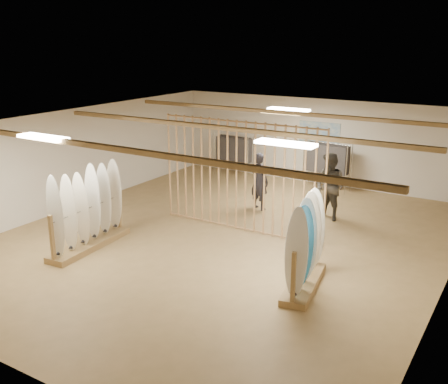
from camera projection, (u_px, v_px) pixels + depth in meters
The scene contains 15 objects.
floor at pixel (224, 239), 12.67m from camera, with size 12.00×12.00×0.00m, color #9E7C4C.
ceiling at pixel (224, 124), 11.87m from camera, with size 12.00×12.00×0.00m, color gray.
wall_back at pixel (319, 142), 17.18m from camera, with size 12.00×12.00×0.00m, color silver.
wall_front at pixel (2, 282), 7.36m from camera, with size 12.00×12.00×0.00m, color silver.
wall_left at pixel (73, 159), 14.77m from camera, with size 12.00×12.00×0.00m, color silver.
ceiling_slats at pixel (224, 128), 11.89m from camera, with size 9.50×6.12×0.10m, color #9B7846.
light_panels at pixel (224, 127), 11.89m from camera, with size 1.20×0.35×0.06m, color white.
bamboo_partition at pixel (241, 176), 12.92m from camera, with size 4.45×0.05×2.78m.
poster at pixel (319, 136), 17.11m from camera, with size 1.40×0.03×0.90m, color #346DB8.
rack_left at pixel (88, 221), 12.01m from camera, with size 0.70×2.39×1.90m.
rack_right at pixel (305, 258), 10.09m from camera, with size 0.83×1.97×1.82m.
clothing_rack_a at pixel (234, 149), 18.17m from camera, with size 1.38×0.42×1.48m.
clothing_rack_b at pixel (327, 159), 16.53m from camera, with size 1.45×0.47×1.56m.
shopper_a at pixel (259, 177), 14.65m from camera, with size 0.68×0.46×1.85m, color #25242B.
shopper_b at pixel (330, 183), 13.80m from camera, with size 0.98×0.77×2.04m, color #39342C.
Camera 1 is at (6.15, -10.09, 4.72)m, focal length 42.00 mm.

